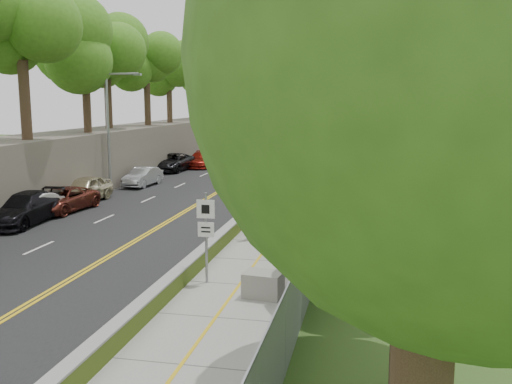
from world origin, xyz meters
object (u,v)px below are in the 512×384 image
(concrete_block, at_px, (263,284))
(person_far, at_px, (343,166))
(car_2, at_px, (62,200))
(construction_barrel, at_px, (344,171))
(car_1, at_px, (30,208))
(streetlight, at_px, (111,124))
(signpost, at_px, (206,228))
(painter_0, at_px, (263,213))

(concrete_block, relative_size, person_far, 0.63)
(car_2, bearing_deg, concrete_block, -35.27)
(construction_barrel, xyz_separation_m, car_1, (-14.86, -20.27, 0.25))
(streetlight, bearing_deg, signpost, -55.92)
(signpost, height_order, concrete_block, signpost)
(signpost, distance_m, painter_0, 8.12)
(streetlight, xyz_separation_m, car_2, (0.11, -6.65, -3.93))
(signpost, xyz_separation_m, construction_barrel, (3.21, 27.91, -1.46))
(streetlight, relative_size, car_1, 1.87)
(concrete_block, xyz_separation_m, person_far, (1.00, 28.28, 0.54))
(streetlight, xyz_separation_m, concrete_block, (13.66, -18.00, -4.19))
(signpost, bearing_deg, painter_0, 87.15)
(signpost, height_order, painter_0, signpost)
(streetlight, distance_m, concrete_block, 22.98)
(signpost, relative_size, painter_0, 1.80)
(signpost, height_order, construction_barrel, signpost)
(signpost, relative_size, car_2, 0.64)
(streetlight, distance_m, car_2, 7.73)
(construction_barrel, height_order, person_far, person_far)
(streetlight, height_order, signpost, streetlight)
(construction_barrel, relative_size, car_2, 0.19)
(car_2, bearing_deg, car_1, -90.58)
(car_2, bearing_deg, streetlight, 95.63)
(signpost, xyz_separation_m, painter_0, (0.40, 8.05, -1.05))
(painter_0, bearing_deg, car_1, 79.00)
(car_2, xyz_separation_m, painter_0, (11.80, -2.32, 0.20))
(construction_barrel, height_order, painter_0, painter_0)
(signpost, distance_m, concrete_block, 2.81)
(painter_0, bearing_deg, construction_barrel, -20.95)
(construction_barrel, xyz_separation_m, car_2, (-14.61, -17.55, 0.21))
(concrete_block, relative_size, car_1, 0.28)
(person_far, bearing_deg, signpost, 66.50)
(car_2, distance_m, painter_0, 12.03)
(concrete_block, distance_m, person_far, 28.30)
(person_far, bearing_deg, construction_barrel, -112.00)
(car_1, xyz_separation_m, person_far, (14.80, 19.65, 0.24))
(car_1, distance_m, car_2, 2.73)
(painter_0, bearing_deg, signpost, 164.24)
(streetlight, relative_size, construction_barrel, 8.88)
(concrete_block, xyz_separation_m, car_2, (-13.55, 11.35, 0.26))
(car_1, relative_size, painter_0, 2.49)
(person_far, bearing_deg, car_2, 32.41)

